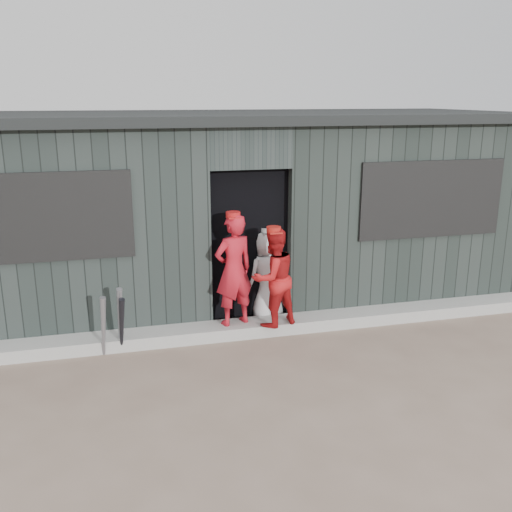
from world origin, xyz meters
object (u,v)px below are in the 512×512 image
object	(u,v)px
bat_right	(122,326)
player_red_right	(273,278)
player_red_left	(234,270)
bat_mid	(120,319)
player_grey_back	(266,276)
dugout	(227,206)
bat_left	(103,327)

from	to	relation	value
bat_right	player_red_right	xyz separation A→B (m)	(1.79, 0.11, 0.39)
player_red_right	bat_right	bearing A→B (deg)	-16.11
bat_right	player_red_left	bearing A→B (deg)	11.25
bat_mid	player_grey_back	xyz separation A→B (m)	(1.86, 0.51, 0.21)
player_red_left	player_red_right	size ratio (longest dim) A/B	1.14
player_red_right	dugout	bearing A→B (deg)	-103.87
bat_mid	player_grey_back	world-z (taller)	player_grey_back
player_grey_back	dugout	bearing A→B (deg)	-108.64
bat_mid	bat_left	bearing A→B (deg)	-151.86
bat_left	player_grey_back	world-z (taller)	player_grey_back
bat_left	dugout	distance (m)	2.80
dugout	player_red_right	bearing A→B (deg)	-84.18
bat_mid	dugout	world-z (taller)	dugout
bat_mid	player_red_left	bearing A→B (deg)	7.17
bat_left	bat_right	distance (m)	0.20
bat_mid	bat_right	world-z (taller)	bat_mid
bat_mid	dugout	size ratio (longest dim) A/B	0.10
player_grey_back	dugout	world-z (taller)	dugout
player_red_left	dugout	xyz separation A→B (m)	(0.26, 1.66, 0.45)
dugout	player_grey_back	bearing A→B (deg)	-79.93
player_red_right	player_grey_back	xyz separation A→B (m)	(0.05, 0.49, -0.14)
bat_mid	player_grey_back	size ratio (longest dim) A/B	0.68
bat_left	player_red_right	xyz separation A→B (m)	(1.99, 0.11, 0.38)
bat_mid	player_red_left	size ratio (longest dim) A/B	0.61
bat_left	bat_right	world-z (taller)	bat_left
bat_left	player_grey_back	bearing A→B (deg)	16.58
bat_mid	dugout	distance (m)	2.60
bat_left	player_red_right	bearing A→B (deg)	3.27
bat_right	player_grey_back	distance (m)	1.96
player_red_left	dugout	size ratio (longest dim) A/B	0.16
bat_left	bat_right	xyz separation A→B (m)	(0.20, 0.00, -0.01)
bat_mid	player_red_right	bearing A→B (deg)	0.50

